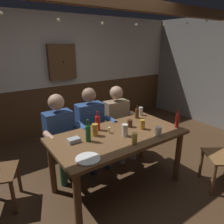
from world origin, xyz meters
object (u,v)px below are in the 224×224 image
at_px(pint_glass_4, 130,123).
at_px(condiment_caddy, 74,140).
at_px(pint_glass_5, 125,130).
at_px(bottle_2, 88,133).
at_px(person_2, 119,118).
at_px(bottle_1, 177,120).
at_px(pint_glass_1, 95,130).
at_px(bottle_3, 137,113).
at_px(person_0, 61,132).
at_px(pint_glass_2, 134,139).
at_px(person_1, 92,124).
at_px(pint_glass_0, 158,131).
at_px(bottle_0, 98,123).
at_px(wall_dart_cabinet, 62,62).
at_px(table_candle, 109,130).
at_px(plate_0, 88,159).
at_px(pint_glass_3, 141,111).
at_px(pint_glass_6, 142,124).
at_px(dining_table, 118,142).

bearing_deg(pint_glass_4, condiment_caddy, 178.71).
bearing_deg(condiment_caddy, pint_glass_5, -19.25).
relative_size(condiment_caddy, bottle_2, 0.51).
distance_m(person_2, bottle_1, 1.01).
height_order(person_2, pint_glass_1, person_2).
bearing_deg(bottle_3, person_0, 161.18).
height_order(person_2, pint_glass_2, person_2).
bearing_deg(pint_glass_1, pint_glass_4, -3.73).
xyz_separation_m(person_1, pint_glass_0, (0.39, -1.00, 0.14)).
distance_m(person_2, bottle_0, 0.79).
relative_size(person_0, bottle_0, 4.65).
distance_m(pint_glass_2, wall_dart_cabinet, 2.57).
bearing_deg(pint_glass_4, person_0, 143.37).
bearing_deg(pint_glass_2, pint_glass_0, -0.23).
xyz_separation_m(condiment_caddy, bottle_2, (0.15, -0.08, 0.08)).
bearing_deg(pint_glass_2, table_candle, 99.28).
bearing_deg(pint_glass_2, person_2, 62.58).
distance_m(plate_0, bottle_3, 1.34).
bearing_deg(bottle_3, pint_glass_1, -168.50).
distance_m(bottle_0, pint_glass_3, 0.88).
relative_size(person_1, condiment_caddy, 8.82).
relative_size(person_1, person_2, 1.03).
bearing_deg(pint_glass_2, pint_glass_5, 79.79).
bearing_deg(pint_glass_4, pint_glass_6, -59.47).
relative_size(person_0, bottle_3, 6.20).
xyz_separation_m(pint_glass_3, pint_glass_5, (-0.69, -0.46, 0.01)).
xyz_separation_m(bottle_1, wall_dart_cabinet, (-0.61, 2.44, 0.63)).
bearing_deg(wall_dart_cabinet, pint_glass_6, -85.22).
xyz_separation_m(table_candle, pint_glass_2, (0.07, -0.41, 0.03)).
distance_m(dining_table, wall_dart_cabinet, 2.33).
height_order(pint_glass_0, pint_glass_5, pint_glass_5).
bearing_deg(person_1, table_candle, 86.61).
height_order(person_1, pint_glass_0, person_1).
bearing_deg(condiment_caddy, pint_glass_0, -25.02).
xyz_separation_m(bottle_2, pint_glass_4, (0.68, 0.06, -0.05)).
distance_m(person_2, pint_glass_2, 1.13).
distance_m(pint_glass_3, pint_glass_5, 0.83).
bearing_deg(pint_glass_5, plate_0, -161.22).
distance_m(bottle_3, pint_glass_0, 0.66).
height_order(table_candle, pint_glass_4, pint_glass_4).
bearing_deg(condiment_caddy, dining_table, -12.19).
bearing_deg(pint_glass_6, bottle_1, -27.98).
xyz_separation_m(dining_table, person_0, (-0.51, 0.68, 0.02)).
bearing_deg(dining_table, pint_glass_6, -7.93).
bearing_deg(bottle_1, bottle_3, 109.25).
height_order(bottle_1, pint_glass_3, bottle_1).
height_order(dining_table, pint_glass_2, pint_glass_2).
distance_m(bottle_0, bottle_3, 0.73).
bearing_deg(pint_glass_3, person_0, 166.09).
relative_size(plate_0, bottle_1, 0.99).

